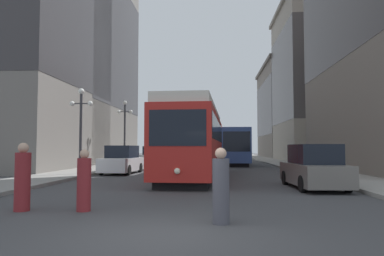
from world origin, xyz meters
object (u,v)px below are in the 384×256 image
object	(u,v)px
pedestrian_crossing_near	(221,188)
pedestrian_crossing_far	(23,179)
lamp_post_left_far	(125,123)
pedestrian_on_sidewalk	(84,182)
parked_car_left_near	(122,161)
transit_bus	(234,145)
parked_car_left_mid	(153,156)
streetcar	(196,140)
parked_car_right_far	(314,168)
lamp_post_left_near	(81,117)

from	to	relation	value
pedestrian_crossing_near	pedestrian_crossing_far	size ratio (longest dim) A/B	0.93
lamp_post_left_far	pedestrian_on_sidewalk	bearing A→B (deg)	-78.38
parked_car_left_near	transit_bus	bearing A→B (deg)	62.22
pedestrian_crossing_far	lamp_post_left_far	world-z (taller)	lamp_post_left_far
parked_car_left_near	parked_car_left_mid	xyz separation A→B (m)	(-0.00, 11.45, 0.00)
pedestrian_crossing_near	lamp_post_left_far	world-z (taller)	lamp_post_left_far
streetcar	pedestrian_on_sidewalk	bearing A→B (deg)	-99.47
lamp_post_left_far	pedestrian_crossing_far	bearing A→B (deg)	-82.66
parked_car_left_mid	lamp_post_left_far	world-z (taller)	lamp_post_left_far
parked_car_left_mid	pedestrian_on_sidewalk	bearing A→B (deg)	-86.16
pedestrian_crossing_far	pedestrian_on_sidewalk	distance (m)	1.66
parked_car_left_mid	pedestrian_on_sidewalk	size ratio (longest dim) A/B	2.86
parked_car_right_far	lamp_post_left_far	xyz separation A→B (m)	(-12.01, 15.83, 3.03)
pedestrian_on_sidewalk	lamp_post_left_far	size ratio (longest dim) A/B	0.29
transit_bus	pedestrian_on_sidewalk	xyz separation A→B (m)	(-5.39, -26.82, -1.18)
transit_bus	parked_car_left_mid	xyz separation A→B (m)	(-7.93, -1.81, -1.10)
pedestrian_crossing_near	lamp_post_left_far	xyz separation A→B (m)	(-8.05, 22.94, 3.09)
pedestrian_on_sidewalk	parked_car_left_near	bearing A→B (deg)	159.79
transit_bus	pedestrian_on_sidewalk	size ratio (longest dim) A/B	7.08
streetcar	pedestrian_crossing_far	world-z (taller)	streetcar
streetcar	parked_car_left_mid	world-z (taller)	streetcar
streetcar	parked_car_left_mid	bearing A→B (deg)	112.21
transit_bus	parked_car_right_far	bearing A→B (deg)	-83.64
streetcar	pedestrian_crossing_near	bearing A→B (deg)	-81.64
transit_bus	pedestrian_crossing_far	world-z (taller)	transit_bus
lamp_post_left_far	lamp_post_left_near	bearing A→B (deg)	-90.00
transit_bus	parked_car_left_near	distance (m)	15.49
streetcar	lamp_post_left_near	xyz separation A→B (m)	(-6.83, 0.22, 1.40)
parked_car_left_near	lamp_post_left_far	distance (m)	8.80
lamp_post_left_far	parked_car_right_far	bearing A→B (deg)	-52.81
streetcar	transit_bus	bearing A→B (deg)	82.00
parked_car_right_far	lamp_post_left_near	size ratio (longest dim) A/B	0.90
lamp_post_left_near	lamp_post_left_far	world-z (taller)	lamp_post_left_far
parked_car_left_mid	parked_car_right_far	xyz separation A→B (m)	(10.11, -19.24, -0.00)
parked_car_left_near	streetcar	bearing A→B (deg)	-23.92
transit_bus	parked_car_left_near	world-z (taller)	transit_bus
parked_car_left_near	pedestrian_crossing_near	distance (m)	16.12
pedestrian_crossing_near	transit_bus	bearing A→B (deg)	-105.95
pedestrian_crossing_far	lamp_post_left_far	size ratio (longest dim) A/B	0.32
pedestrian_crossing_far	pedestrian_on_sidewalk	bearing A→B (deg)	34.04
pedestrian_on_sidewalk	pedestrian_crossing_near	bearing A→B (deg)	38.74
lamp_post_left_far	parked_car_left_near	bearing A→B (deg)	-76.69
pedestrian_crossing_far	lamp_post_left_near	world-z (taller)	lamp_post_left_near
pedestrian_crossing_near	pedestrian_crossing_far	xyz separation A→B (m)	(-5.26, 1.28, 0.06)
transit_bus	pedestrian_crossing_near	xyz separation A→B (m)	(-1.78, -28.16, -1.16)
parked_car_right_far	lamp_post_left_far	world-z (taller)	lamp_post_left_far
streetcar	transit_bus	xyz separation A→B (m)	(2.99, 15.77, -0.15)
parked_car_left_near	pedestrian_crossing_near	world-z (taller)	parked_car_left_near
pedestrian_on_sidewalk	parked_car_right_far	bearing A→B (deg)	96.53
pedestrian_crossing_near	lamp_post_left_far	distance (m)	24.51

